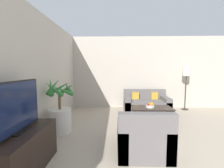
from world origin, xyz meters
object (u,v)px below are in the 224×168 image
Objects in this scene: potted_palm at (60,114)px; orange_fruit at (152,104)px; apple_red at (148,104)px; ottoman at (134,126)px; apple_green at (149,104)px; coffee_table at (152,109)px; fruit_bowl at (150,106)px; sofa_loveseat at (146,104)px; tv_console at (20,153)px; television at (18,107)px; armchair at (143,139)px; floor_lamp at (186,75)px.

potted_palm reaches higher than orange_fruit.
ottoman is (-0.48, -0.81, -0.30)m from apple_red.
potted_palm reaches higher than apple_green.
coffee_table is 4.76× the size of fruit_bowl.
sofa_loveseat is 23.69× the size of apple_green.
tv_console is at bearing -136.03° from apple_red.
tv_console is 3.13m from fruit_bowl.
potted_palm is 2.39m from orange_fruit.
armchair is (1.79, 0.55, -0.69)m from television.
floor_lamp is at bearing 41.39° from orange_fruit.
tv_console reaches higher than apple_red.
sofa_loveseat is (2.37, 3.22, -0.69)m from television.
tv_console is 1.30× the size of armchair.
apple_red is at bearing 75.35° from armchair.
coffee_table is 0.10m from fruit_bowl.
floor_lamp is at bearing 55.04° from armchair.
apple_green is 0.07× the size of armchair.
coffee_table is at bearing 42.88° from television.
television reaches higher than armchair.
orange_fruit is (2.28, 0.72, 0.09)m from potted_palm.
floor_lamp reaches higher than orange_fruit.
armchair is at bearing -108.09° from orange_fruit.
ottoman is at bearing -125.52° from coffee_table.
sofa_loveseat reaches higher than ottoman.
floor_lamp is 2.91× the size of ottoman.
ottoman is at bearing 94.78° from armchair.
ottoman is (-0.64, -1.90, -0.06)m from sofa_loveseat.
television is 2.00m from armchair.
tv_console reaches higher than fruit_bowl.
apple_red is 0.73× the size of orange_fruit.
armchair is 1.63× the size of ottoman.
armchair reaches higher than apple_red.
floor_lamp is at bearing 28.50° from potted_palm.
coffee_table is 16.85× the size of apple_red.
armchair is at bearing -106.61° from fruit_bowl.
orange_fruit is at bearing 42.72° from television.
potted_palm is 19.91× the size of apple_green.
sofa_loveseat is 1.82m from floor_lamp.
ottoman is at bearing -123.35° from fruit_bowl.
fruit_bowl is at bearing 56.65° from ottoman.
apple_red is at bearing 44.01° from television.
apple_green is at bearing 44.39° from television.
television reaches higher than ottoman.
potted_palm reaches higher than sofa_loveseat.
fruit_bowl is 1.01m from ottoman.
ottoman is (-0.60, -0.83, -0.16)m from coffee_table.
armchair is at bearing -105.47° from apple_green.
fruit_bowl is at bearing 12.24° from apple_red.
orange_fruit reaches higher than fruit_bowl.
orange_fruit is at bearing 54.29° from ottoman.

